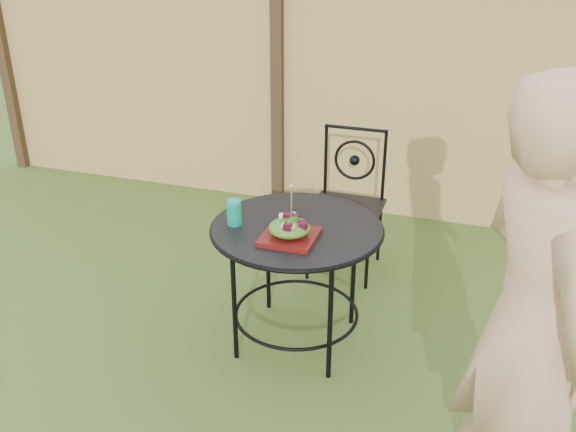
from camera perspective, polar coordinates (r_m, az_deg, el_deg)
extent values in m
plane|color=#2A4315|center=(3.41, 8.31, -15.55)|extent=(60.00, 60.00, 0.00)
cube|color=tan|center=(4.95, 13.81, 9.22)|extent=(8.00, 0.05, 1.80)
cube|color=black|center=(6.47, -23.75, 12.00)|extent=(0.09, 0.09, 1.90)
cube|color=black|center=(5.15, -0.93, 11.13)|extent=(0.09, 0.09, 1.90)
cylinder|color=black|center=(3.38, 0.79, -1.03)|extent=(0.90, 0.90, 0.02)
torus|color=black|center=(3.38, 0.79, -1.12)|extent=(0.92, 0.92, 0.02)
torus|color=black|center=(3.65, 0.74, -8.58)|extent=(0.70, 0.70, 0.02)
cylinder|color=black|center=(3.72, 5.85, -4.89)|extent=(0.03, 0.03, 0.71)
cylinder|color=black|center=(3.84, -1.78, -3.67)|extent=(0.03, 0.03, 0.71)
cylinder|color=black|center=(3.43, -4.80, -7.70)|extent=(0.03, 0.03, 0.71)
cylinder|color=black|center=(3.28, 3.76, -9.28)|extent=(0.03, 0.03, 0.71)
cube|color=black|center=(4.24, 5.14, 0.60)|extent=(0.46, 0.46, 0.03)
cylinder|color=black|center=(4.25, 6.08, 7.74)|extent=(0.42, 0.02, 0.02)
torus|color=black|center=(4.32, 5.94, 4.96)|extent=(0.28, 0.02, 0.28)
cylinder|color=black|center=(4.21, 1.73, -2.98)|extent=(0.02, 0.02, 0.44)
cylinder|color=black|center=(4.13, 7.06, -3.79)|extent=(0.02, 0.02, 0.44)
cylinder|color=black|center=(4.55, 3.18, -0.71)|extent=(0.02, 0.02, 0.44)
cylinder|color=black|center=(4.48, 8.12, -1.41)|extent=(0.02, 0.02, 0.44)
cylinder|color=black|center=(4.37, 3.37, 5.02)|extent=(0.02, 0.02, 0.50)
cylinder|color=black|center=(4.29, 8.54, 4.39)|extent=(0.02, 0.02, 0.50)
imported|color=tan|center=(2.42, 20.77, -9.26)|extent=(0.70, 0.79, 1.82)
cube|color=#41090A|center=(3.24, 0.13, -1.86)|extent=(0.27, 0.27, 0.02)
ellipsoid|color=#235614|center=(3.21, 0.14, -1.04)|extent=(0.21, 0.21, 0.08)
cylinder|color=silver|center=(3.16, 0.31, 1.05)|extent=(0.01, 0.01, 0.18)
cylinder|color=#0C9173|center=(3.38, -4.80, 0.35)|extent=(0.08, 0.08, 0.14)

